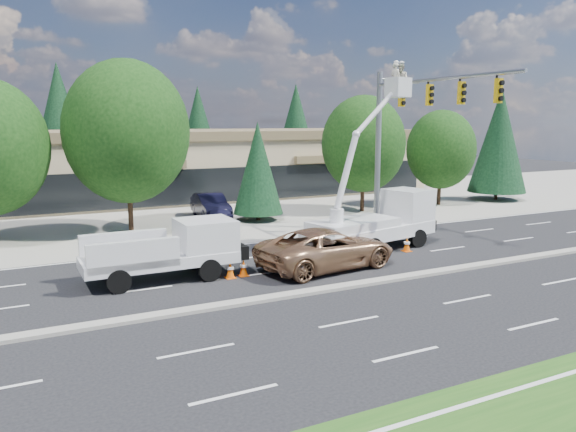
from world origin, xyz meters
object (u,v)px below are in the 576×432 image
bucket_truck (380,210)px  signal_mast (403,125)px  minivan (327,248)px  utility_pickup (171,256)px

bucket_truck → signal_mast: bearing=24.2°
minivan → bucket_truck: bearing=-71.2°
bucket_truck → minivan: bearing=-165.9°
utility_pickup → minivan: bearing=-12.4°
bucket_truck → minivan: 4.87m
signal_mast → minivan: size_ratio=1.63×
bucket_truck → minivan: size_ratio=1.46×
signal_mast → bucket_truck: bearing=-144.0°
signal_mast → minivan: (-7.26, -4.24, -5.19)m
utility_pickup → minivan: 6.55m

